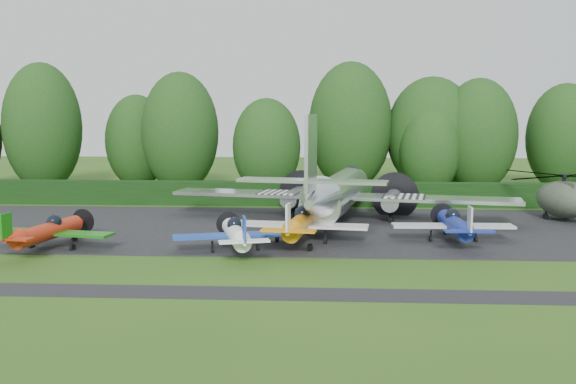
# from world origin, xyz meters

# --- Properties ---
(ground) EXTENTS (160.00, 160.00, 0.00)m
(ground) POSITION_xyz_m (0.00, 0.00, 0.00)
(ground) COLOR #2B4E16
(ground) RESTS_ON ground
(apron) EXTENTS (70.00, 18.00, 0.01)m
(apron) POSITION_xyz_m (0.00, 10.00, 0.00)
(apron) COLOR black
(apron) RESTS_ON ground
(taxiway_verge) EXTENTS (70.00, 2.00, 0.00)m
(taxiway_verge) POSITION_xyz_m (0.00, -6.00, 0.00)
(taxiway_verge) COLOR black
(taxiway_verge) RESTS_ON ground
(hedgerow) EXTENTS (90.00, 1.60, 2.00)m
(hedgerow) POSITION_xyz_m (0.00, 21.00, 0.00)
(hedgerow) COLOR black
(hedgerow) RESTS_ON ground
(transport_plane) EXTENTS (25.14, 19.28, 8.06)m
(transport_plane) POSITION_xyz_m (3.48, 11.75, 2.25)
(transport_plane) COLOR silver
(transport_plane) RESTS_ON ground
(light_plane_red) EXTENTS (7.21, 7.59, 2.77)m
(light_plane_red) POSITION_xyz_m (-13.23, 2.04, 1.15)
(light_plane_red) COLOR #A9250F
(light_plane_red) RESTS_ON ground
(light_plane_white) EXTENTS (6.98, 7.34, 2.68)m
(light_plane_white) POSITION_xyz_m (-2.44, 2.04, 1.12)
(light_plane_white) COLOR white
(light_plane_white) RESTS_ON ground
(light_plane_orange) EXTENTS (8.02, 8.43, 3.08)m
(light_plane_orange) POSITION_xyz_m (1.08, 4.63, 1.28)
(light_plane_orange) COLOR orange
(light_plane_orange) RESTS_ON ground
(light_plane_blue) EXTENTS (7.34, 7.72, 2.82)m
(light_plane_blue) POSITION_xyz_m (10.37, 5.47, 1.17)
(light_plane_blue) COLOR navy
(light_plane_blue) RESTS_ON ground
(helicopter) EXTENTS (10.66, 12.48, 3.43)m
(helicopter) POSITION_xyz_m (19.86, 13.99, 1.84)
(helicopter) COLOR #333D2F
(helicopter) RESTS_ON ground
(tree_0) EXTENTS (7.66, 7.66, 12.83)m
(tree_0) POSITION_xyz_m (-25.65, 29.69, 6.41)
(tree_0) COLOR black
(tree_0) RESTS_ON ground
(tree_1) EXTENTS (5.94, 5.94, 8.55)m
(tree_1) POSITION_xyz_m (12.77, 29.88, 4.26)
(tree_1) COLOR black
(tree_1) RESTS_ON ground
(tree_4) EXTENTS (7.61, 7.61, 11.87)m
(tree_4) POSITION_xyz_m (-11.80, 29.91, 5.93)
(tree_4) COLOR black
(tree_4) RESTS_ON ground
(tree_5) EXTENTS (8.46, 8.46, 12.99)m
(tree_5) POSITION_xyz_m (5.11, 32.37, 6.49)
(tree_5) COLOR black
(tree_5) RESTS_ON ground
(tree_6) EXTENTS (7.57, 7.57, 11.25)m
(tree_6) POSITION_xyz_m (17.60, 31.06, 5.61)
(tree_6) COLOR black
(tree_6) RESTS_ON ground
(tree_7) EXTENTS (7.38, 7.38, 10.77)m
(tree_7) POSITION_xyz_m (26.27, 31.94, 5.37)
(tree_7) COLOR black
(tree_7) RESTS_ON ground
(tree_9) EXTENTS (6.58, 6.58, 9.27)m
(tree_9) POSITION_xyz_m (-3.09, 28.50, 4.62)
(tree_9) COLOR black
(tree_9) RESTS_ON ground
(tree_10) EXTENTS (6.58, 6.58, 9.75)m
(tree_10) POSITION_xyz_m (-17.17, 33.29, 4.86)
(tree_10) COLOR black
(tree_10) RESTS_ON ground
(tree_11) EXTENTS (9.02, 9.02, 11.48)m
(tree_11) POSITION_xyz_m (13.28, 32.50, 5.73)
(tree_11) COLOR black
(tree_11) RESTS_ON ground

